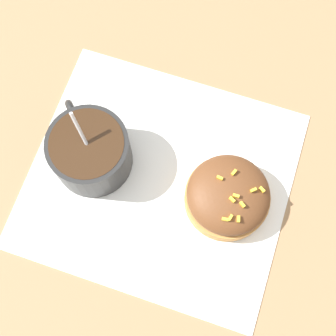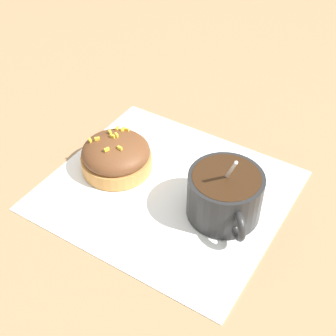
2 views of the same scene
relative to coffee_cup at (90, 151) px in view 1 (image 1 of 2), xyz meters
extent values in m
plane|color=#93704C|center=(-0.08, -0.01, -0.04)|extent=(3.00, 3.00, 0.00)
cube|color=white|center=(-0.08, -0.01, -0.04)|extent=(0.34, 0.31, 0.00)
cylinder|color=black|center=(0.00, 0.00, 0.00)|extent=(0.09, 0.09, 0.06)
cylinder|color=#331E0F|center=(0.00, 0.00, 0.02)|extent=(0.08, 0.08, 0.01)
torus|color=black|center=(0.04, -0.03, 0.00)|extent=(0.04, 0.03, 0.04)
ellipsoid|color=silver|center=(0.02, -0.02, -0.02)|extent=(0.03, 0.03, 0.01)
cylinder|color=silver|center=(0.00, 0.00, 0.02)|extent=(0.04, 0.03, 0.09)
cylinder|color=#C18442|center=(-0.17, -0.02, -0.02)|extent=(0.10, 0.10, 0.02)
ellipsoid|color=brown|center=(-0.17, -0.02, -0.01)|extent=(0.10, 0.10, 0.04)
cube|color=yellow|center=(-0.19, -0.03, 0.01)|extent=(0.01, 0.01, 0.00)
cube|color=yellow|center=(-0.20, -0.04, 0.01)|extent=(0.01, 0.01, 0.00)
cube|color=yellow|center=(-0.17, 0.01, 0.01)|extent=(0.01, 0.00, 0.00)
cube|color=yellow|center=(-0.16, -0.04, 0.01)|extent=(0.00, 0.01, 0.00)
cube|color=yellow|center=(-0.17, -0.02, 0.02)|extent=(0.01, 0.00, 0.00)
cube|color=yellow|center=(-0.19, 0.00, 0.01)|extent=(0.01, 0.01, 0.00)
cube|color=yellow|center=(-0.15, -0.03, 0.01)|extent=(0.01, 0.00, 0.00)
cube|color=yellow|center=(-0.18, 0.01, 0.01)|extent=(0.00, 0.01, 0.00)
cube|color=yellow|center=(-0.18, -0.01, 0.01)|extent=(0.01, 0.01, 0.00)
cube|color=yellow|center=(-0.17, -0.01, 0.02)|extent=(0.01, 0.01, 0.00)
camera|label=1|loc=(-0.16, 0.12, 0.51)|focal=50.00mm
camera|label=2|loc=(0.20, -0.36, 0.41)|focal=50.00mm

